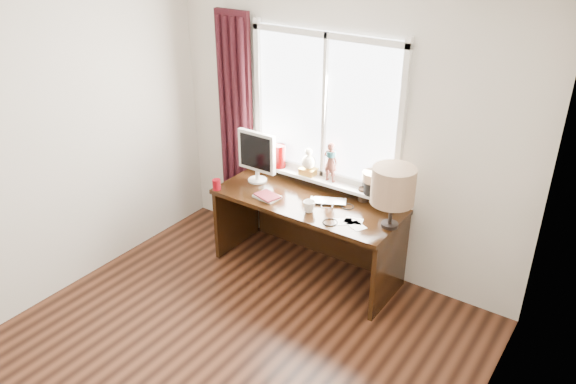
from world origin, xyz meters
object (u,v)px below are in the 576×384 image
Objects in this scene: desk at (313,219)px; table_lamp at (393,186)px; laptop at (328,201)px; red_cup at (217,185)px; monitor at (257,154)px; mug at (309,206)px.

table_lamp is (0.80, -0.11, 0.61)m from desk.
laptop is 1.04m from red_cup.
desk is 1.01m from table_lamp.
red_cup is at bearing -169.86° from table_lamp.
monitor is 0.94× the size of table_lamp.
mug is 0.76m from table_lamp.
laptop is 3.22× the size of red_cup.
laptop is 0.61× the size of table_lamp.
desk is at bearing 3.70° from monitor.
laptop is 0.31m from desk.
red_cup is 0.20× the size of monitor.
mug reaches higher than desk.
mug is 0.80m from monitor.
red_cup is at bearing -172.30° from mug.
laptop is at bearing -0.04° from monitor.
monitor is at bearing -176.30° from desk.
laptop is at bearing 173.48° from table_lamp.
laptop is at bearing -12.54° from desk.
monitor is (-0.73, 0.23, 0.23)m from mug.
laptop is at bearing 77.70° from mug.
mug is at bearing -166.56° from table_lamp.
mug reaches higher than red_cup.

